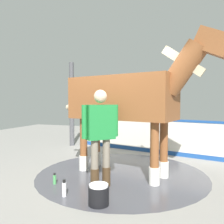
{
  "coord_description": "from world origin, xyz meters",
  "views": [
    {
      "loc": [
        -4.43,
        -1.49,
        1.51
      ],
      "look_at": [
        -0.33,
        -0.05,
        1.31
      ],
      "focal_mm": 36.72,
      "sensor_mm": 36.0,
      "label": 1
    }
  ],
  "objects_px": {
    "bottle_shampoo": "(64,189)",
    "bottle_spray": "(55,179)",
    "handler": "(100,131)",
    "wash_bucket": "(99,195)",
    "horse": "(127,99)"
  },
  "relations": [
    {
      "from": "handler",
      "to": "bottle_shampoo",
      "type": "bearing_deg",
      "value": 100.57
    },
    {
      "from": "bottle_spray",
      "to": "handler",
      "type": "bearing_deg",
      "value": -79.2
    },
    {
      "from": "handler",
      "to": "wash_bucket",
      "type": "distance_m",
      "value": 1.1
    },
    {
      "from": "wash_bucket",
      "to": "bottle_spray",
      "type": "bearing_deg",
      "value": 65.05
    },
    {
      "from": "handler",
      "to": "bottle_shampoo",
      "type": "distance_m",
      "value": 1.11
    },
    {
      "from": "bottle_shampoo",
      "to": "bottle_spray",
      "type": "height_order",
      "value": "bottle_shampoo"
    },
    {
      "from": "bottle_shampoo",
      "to": "bottle_spray",
      "type": "bearing_deg",
      "value": 47.34
    },
    {
      "from": "horse",
      "to": "wash_bucket",
      "type": "xyz_separation_m",
      "value": [
        -1.47,
        0.02,
        -1.4
      ]
    },
    {
      "from": "handler",
      "to": "wash_bucket",
      "type": "relative_size",
      "value": 5.61
    },
    {
      "from": "bottle_spray",
      "to": "horse",
      "type": "bearing_deg",
      "value": -48.76
    },
    {
      "from": "bottle_spray",
      "to": "wash_bucket",
      "type": "bearing_deg",
      "value": -114.95
    },
    {
      "from": "handler",
      "to": "bottle_spray",
      "type": "xyz_separation_m",
      "value": [
        -0.16,
        0.84,
        -0.9
      ]
    },
    {
      "from": "wash_bucket",
      "to": "bottle_shampoo",
      "type": "xyz_separation_m",
      "value": [
        0.08,
        0.63,
        -0.03
      ]
    },
    {
      "from": "horse",
      "to": "bottle_spray",
      "type": "distance_m",
      "value": 2.07
    },
    {
      "from": "horse",
      "to": "handler",
      "type": "bearing_deg",
      "value": -94.95
    }
  ]
}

